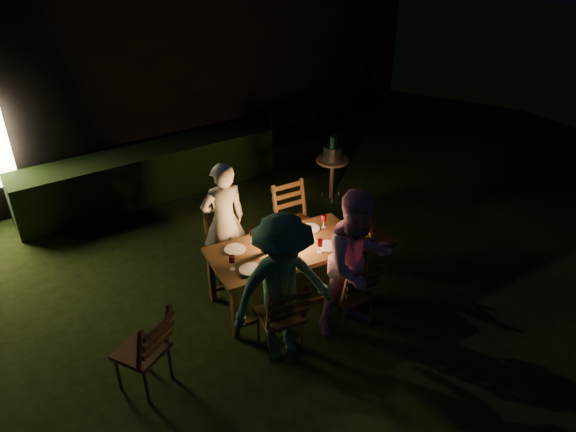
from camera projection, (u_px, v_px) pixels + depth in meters
garden_envelope at (120, 61)px, 10.39m from camera, size 40.00×40.00×3.20m
dining_table at (285, 252)px, 6.61m from camera, size 1.86×1.06×0.74m
chair_near_left at (281, 327)px, 6.03m from camera, size 0.52×0.55×1.02m
chair_near_right at (351, 304)px, 6.40m from camera, size 0.48×0.51×0.94m
chair_far_left at (227, 255)px, 7.22m from camera, size 0.49×0.52×0.98m
chair_far_right at (296, 234)px, 7.60m from camera, size 0.50×0.53×1.05m
chair_end at (370, 250)px, 7.27m from camera, size 0.54×0.51×1.07m
chair_spare at (145, 363)px, 5.59m from camera, size 0.63×0.65×1.01m
person_house_side at (224, 221)px, 7.00m from camera, size 0.61×0.43×1.58m
person_opp_right at (357, 264)px, 6.06m from camera, size 0.91×0.74×1.75m
person_opp_left at (283, 289)px, 5.71m from camera, size 1.17×0.74×1.72m
lantern at (287, 233)px, 6.55m from camera, size 0.16×0.16×0.35m
plate_far_left at (235, 249)px, 6.52m from camera, size 0.25×0.25×0.01m
plate_near_left at (250, 269)px, 6.19m from camera, size 0.25×0.25×0.01m
plate_far_right at (310, 228)px, 6.92m from camera, size 0.25×0.25×0.01m
plate_near_right at (328, 246)px, 6.58m from camera, size 0.25×0.25×0.01m
wineglass_a at (252, 236)px, 6.63m from camera, size 0.06×0.06×0.18m
wineglass_b at (232, 263)px, 6.16m from camera, size 0.06×0.06×0.18m
wineglass_c at (320, 246)px, 6.43m from camera, size 0.06×0.06×0.18m
wineglass_d at (324, 221)px, 6.91m from camera, size 0.06×0.06×0.18m
wineglass_e at (290, 256)px, 6.26m from camera, size 0.06×0.06×0.18m
bottle_table at (266, 243)px, 6.41m from camera, size 0.07×0.07×0.28m
napkin_left at (287, 264)px, 6.27m from camera, size 0.18×0.14×0.01m
napkin_right at (339, 247)px, 6.56m from camera, size 0.18×0.14×0.01m
phone at (247, 275)px, 6.10m from camera, size 0.14×0.07×0.01m
side_table at (332, 164)px, 8.83m from camera, size 0.52×0.52×0.69m
ice_bucket at (333, 153)px, 8.73m from camera, size 0.30×0.30×0.22m
bottle_bucket_a at (332, 151)px, 8.65m from camera, size 0.07×0.07×0.32m
bottle_bucket_b at (334, 148)px, 8.75m from camera, size 0.07×0.07×0.32m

